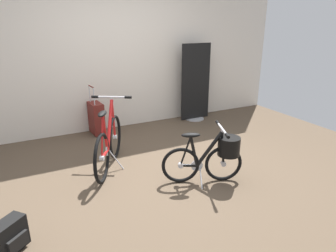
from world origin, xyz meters
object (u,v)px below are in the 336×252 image
object	(u,v)px
folding_bike_foreground	(213,155)
rolling_suitcase	(96,118)
display_bike_left	(109,144)
backpack_on_floor	(10,236)
floor_banner_stand	(195,87)

from	to	relation	value
folding_bike_foreground	rolling_suitcase	size ratio (longest dim) A/B	1.09
display_bike_left	backpack_on_floor	size ratio (longest dim) A/B	3.78
rolling_suitcase	folding_bike_foreground	bearing A→B (deg)	-69.35
display_bike_left	floor_banner_stand	bearing A→B (deg)	31.51
floor_banner_stand	backpack_on_floor	world-z (taller)	floor_banner_stand
folding_bike_foreground	backpack_on_floor	world-z (taller)	folding_bike_foreground
folding_bike_foreground	rolling_suitcase	world-z (taller)	rolling_suitcase
rolling_suitcase	backpack_on_floor	world-z (taller)	rolling_suitcase
display_bike_left	rolling_suitcase	xyz separation A→B (m)	(0.17, 1.32, -0.06)
floor_banner_stand	backpack_on_floor	bearing A→B (deg)	-143.91
rolling_suitcase	floor_banner_stand	bearing A→B (deg)	-1.51
rolling_suitcase	display_bike_left	bearing A→B (deg)	-97.20
floor_banner_stand	folding_bike_foreground	bearing A→B (deg)	-116.41
floor_banner_stand	folding_bike_foreground	distance (m)	2.42
folding_bike_foreground	display_bike_left	xyz separation A→B (m)	(-1.00, 0.89, -0.00)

